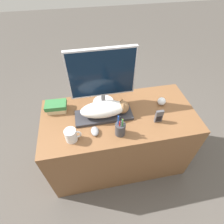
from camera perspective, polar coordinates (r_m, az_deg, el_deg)
The scene contains 11 objects.
ground_plane at distance 1.91m, azimuth 3.88°, elevation -22.66°, with size 12.00×12.00×0.00m, color #4C4742.
desk at distance 1.73m, azimuth 2.05°, elevation -9.00°, with size 1.29×0.62×0.71m.
keyboard at distance 1.44m, azimuth -2.69°, elevation -1.06°, with size 0.47×0.17×0.02m.
cat at distance 1.39m, azimuth -1.83°, elevation 1.05°, with size 0.39×0.16×0.12m.
monitor at distance 1.38m, azimuth -3.22°, elevation 11.69°, with size 0.53×0.19×0.51m.
computer_mouse at distance 1.33m, azimuth -5.62°, elevation -6.25°, with size 0.06×0.09×0.04m.
coffee_mug at distance 1.29m, azimuth -13.14°, elevation -7.40°, with size 0.12×0.08×0.10m.
pen_cup at distance 1.29m, azimuth 2.72°, elevation -5.48°, with size 0.08×0.08×0.19m.
baseball at distance 1.58m, azimuth 15.89°, elevation 3.39°, with size 0.07×0.07×0.07m.
phone at distance 1.42m, azimuth 15.07°, elevation -1.38°, with size 0.06×0.02×0.12m.
book_stack at distance 1.54m, azimuth -17.69°, elevation 1.68°, with size 0.18×0.12×0.08m.
Camera 1 is at (-0.25, -0.66, 1.78)m, focal length 28.00 mm.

